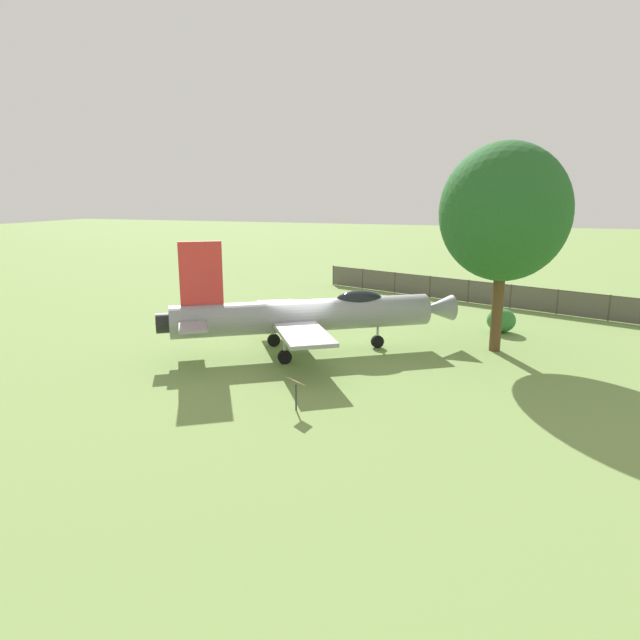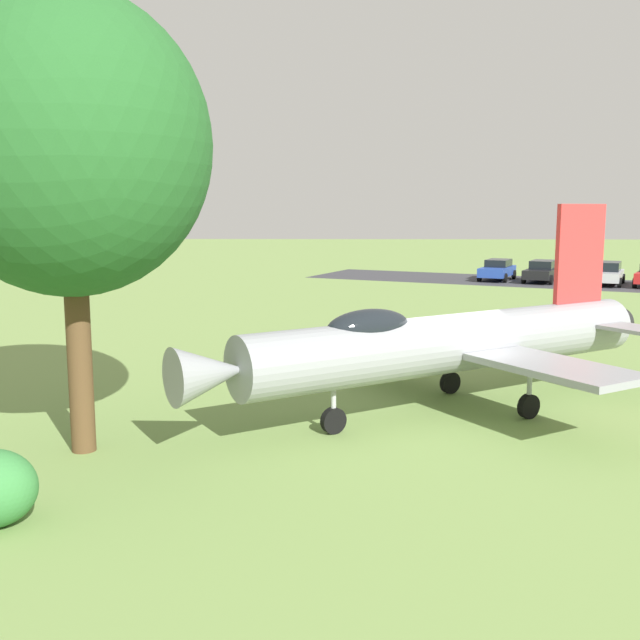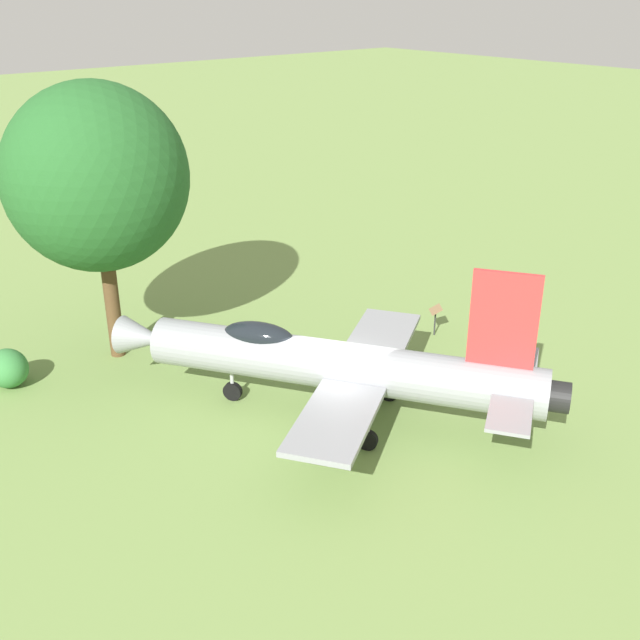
{
  "view_description": "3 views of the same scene",
  "coord_description": "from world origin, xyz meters",
  "px_view_note": "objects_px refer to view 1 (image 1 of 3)",
  "views": [
    {
      "loc": [
        -22.89,
        -8.59,
        7.18
      ],
      "look_at": [
        -0.59,
        -0.95,
        1.74
      ],
      "focal_mm": 31.38,
      "sensor_mm": 36.0,
      "label": 1
    },
    {
      "loc": [
        17.98,
        -2.77,
        5.06
      ],
      "look_at": [
        1.29,
        -3.27,
        2.5
      ],
      "focal_mm": 41.44,
      "sensor_mm": 36.0,
      "label": 2
    },
    {
      "loc": [
        12.98,
        14.55,
        11.96
      ],
      "look_at": [
        -0.18,
        -1.19,
        2.74
      ],
      "focal_mm": 42.3,
      "sensor_mm": 36.0,
      "label": 3
    }
  ],
  "objects_px": {
    "display_jet": "(311,314)",
    "info_plaque": "(296,386)",
    "shade_tree": "(504,213)",
    "shrub_near_fence": "(501,320)"
  },
  "relations": [
    {
      "from": "display_jet",
      "to": "info_plaque",
      "type": "bearing_deg",
      "value": -107.42
    },
    {
      "from": "info_plaque",
      "to": "shade_tree",
      "type": "bearing_deg",
      "value": -31.83
    },
    {
      "from": "shrub_near_fence",
      "to": "info_plaque",
      "type": "distance_m",
      "value": 14.8
    },
    {
      "from": "shrub_near_fence",
      "to": "info_plaque",
      "type": "bearing_deg",
      "value": 155.17
    },
    {
      "from": "display_jet",
      "to": "shrub_near_fence",
      "type": "distance_m",
      "value": 10.58
    },
    {
      "from": "display_jet",
      "to": "info_plaque",
      "type": "relative_size",
      "value": 10.83
    },
    {
      "from": "display_jet",
      "to": "info_plaque",
      "type": "distance_m",
      "value": 6.99
    },
    {
      "from": "shade_tree",
      "to": "info_plaque",
      "type": "bearing_deg",
      "value": 148.17
    },
    {
      "from": "display_jet",
      "to": "shade_tree",
      "type": "bearing_deg",
      "value": -11.75
    },
    {
      "from": "display_jet",
      "to": "shade_tree",
      "type": "height_order",
      "value": "shade_tree"
    }
  ]
}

